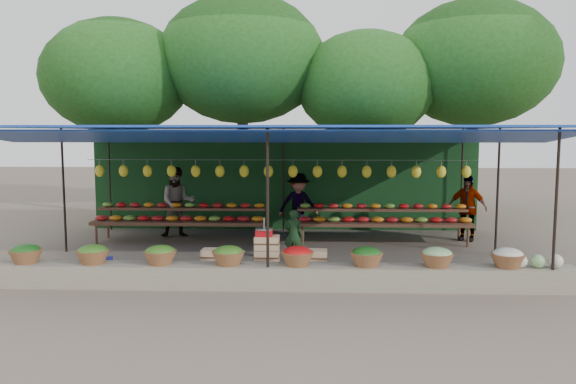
{
  "coord_description": "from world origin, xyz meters",
  "views": [
    {
      "loc": [
        0.71,
        -12.29,
        2.72
      ],
      "look_at": [
        0.23,
        0.2,
        1.36
      ],
      "focal_mm": 35.0,
      "sensor_mm": 36.0,
      "label": 1
    }
  ],
  "objects_px": {
    "vendor_seated": "(293,235)",
    "weighing_scale": "(264,232)",
    "crate_counter": "(265,260)",
    "blue_crate_front": "(97,266)"
  },
  "relations": [
    {
      "from": "crate_counter",
      "to": "weighing_scale",
      "type": "distance_m",
      "value": 0.54
    },
    {
      "from": "crate_counter",
      "to": "vendor_seated",
      "type": "bearing_deg",
      "value": 69.01
    },
    {
      "from": "crate_counter",
      "to": "vendor_seated",
      "type": "distance_m",
      "value": 1.38
    },
    {
      "from": "weighing_scale",
      "to": "vendor_seated",
      "type": "bearing_deg",
      "value": 68.15
    },
    {
      "from": "crate_counter",
      "to": "weighing_scale",
      "type": "xyz_separation_m",
      "value": [
        -0.02,
        -0.0,
        0.54
      ]
    },
    {
      "from": "weighing_scale",
      "to": "crate_counter",
      "type": "bearing_deg",
      "value": 0.0
    },
    {
      "from": "vendor_seated",
      "to": "weighing_scale",
      "type": "bearing_deg",
      "value": 74.12
    },
    {
      "from": "weighing_scale",
      "to": "blue_crate_front",
      "type": "relative_size",
      "value": 0.71
    },
    {
      "from": "crate_counter",
      "to": "vendor_seated",
      "type": "relative_size",
      "value": 2.15
    },
    {
      "from": "weighing_scale",
      "to": "vendor_seated",
      "type": "xyz_separation_m",
      "value": [
        0.51,
        1.27,
        -0.3
      ]
    }
  ]
}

